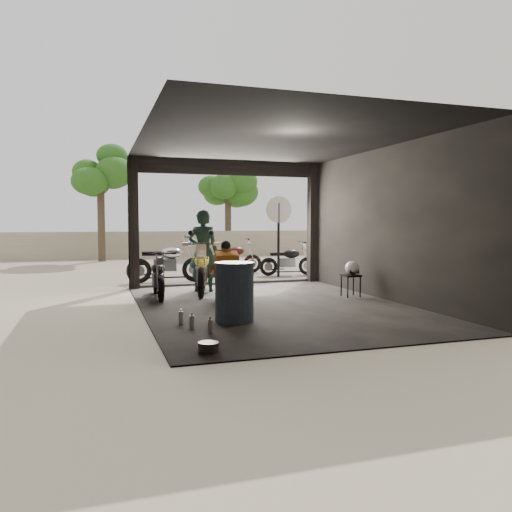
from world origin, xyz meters
TOP-DOWN VIEW (x-y plane):
  - ground at (0.00, 0.00)m, footprint 80.00×80.00m
  - garage at (0.00, 0.55)m, footprint 7.00×7.13m
  - boundary_wall at (0.00, 14.00)m, footprint 18.00×0.30m
  - tree_left at (-3.00, 12.50)m, footprint 2.20×2.20m
  - tree_right at (2.80, 14.00)m, footprint 2.20×2.20m
  - main_bike at (-0.97, 2.06)m, footprint 1.15×1.94m
  - left_bike at (-2.00, 1.74)m, footprint 0.67×1.52m
  - outside_bike_a at (-1.44, 4.46)m, footprint 1.90×0.86m
  - outside_bike_b at (0.88, 6.24)m, footprint 1.73×0.89m
  - outside_bike_c at (2.34, 5.09)m, footprint 1.61×0.80m
  - rider at (-0.88, 2.34)m, footprint 0.83×0.70m
  - mechanic at (-0.72, 0.76)m, footprint 0.70×0.90m
  - stool at (2.00, 0.54)m, footprint 0.36×0.36m
  - helmet at (2.06, 0.59)m, footprint 0.41×0.42m
  - oil_drum at (-1.13, -1.27)m, footprint 0.83×0.83m
  - sign_post at (1.93, 4.83)m, footprint 0.80×0.08m

SIDE VIEW (x-z plane):
  - ground at x=0.00m, z-range 0.00..0.00m
  - stool at x=2.00m, z-range 0.18..0.67m
  - oil_drum at x=-1.13m, z-range 0.00..0.98m
  - left_bike at x=-2.00m, z-range 0.00..1.02m
  - outside_bike_c at x=2.34m, z-range 0.00..1.05m
  - outside_bike_b at x=0.88m, z-range 0.00..1.12m
  - boundary_wall at x=0.00m, z-range 0.00..1.20m
  - mechanic at x=-0.72m, z-range 0.00..1.21m
  - main_bike at x=-0.97m, z-range 0.00..1.21m
  - outside_bike_a at x=-1.44m, z-range 0.00..1.26m
  - helmet at x=2.06m, z-range 0.50..0.79m
  - rider at x=-0.88m, z-range 0.00..1.93m
  - garage at x=0.00m, z-range -0.32..2.88m
  - sign_post at x=1.93m, z-range 0.42..2.82m
  - tree_right at x=2.80m, z-range 1.06..6.06m
  - tree_left at x=-3.00m, z-range 1.19..6.79m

